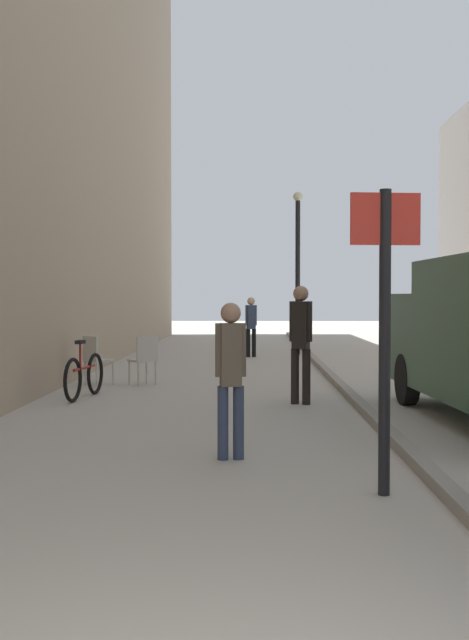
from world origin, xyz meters
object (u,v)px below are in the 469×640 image
(pedestrian_mid_block, at_px, (231,369))
(cafe_chair_by_doorway, at_px, (145,357))
(cafe_chair_near_window, at_px, (95,357))
(pedestrian_far_crossing, at_px, (251,323))
(bicycle_leaning, at_px, (84,376))
(lamp_post, at_px, (298,262))
(street_sign_post, at_px, (385,314))
(pedestrian_main_foreground, at_px, (301,336))

(pedestrian_mid_block, bearing_deg, cafe_chair_by_doorway, 95.75)
(pedestrian_mid_block, xyz_separation_m, cafe_chair_near_window, (-2.77, 6.72, -0.40))
(cafe_chair_near_window, bearing_deg, pedestrian_mid_block, -24.26)
(pedestrian_far_crossing, relative_size, bicycle_leaning, 0.95)
(cafe_chair_near_window, bearing_deg, bicycle_leaning, -40.58)
(bicycle_leaning, distance_m, cafe_chair_near_window, 1.95)
(pedestrian_far_crossing, xyz_separation_m, cafe_chair_by_doorway, (-2.04, -6.98, -0.42))
(pedestrian_far_crossing, distance_m, bicycle_leaning, 9.35)
(lamp_post, relative_size, cafe_chair_by_doorway, 5.06)
(pedestrian_mid_block, distance_m, street_sign_post, 2.04)
(street_sign_post, relative_size, cafe_chair_by_doorway, 2.77)
(cafe_chair_near_window, bearing_deg, pedestrian_far_crossing, 110.07)
(pedestrian_main_foreground, xyz_separation_m, street_sign_post, (0.35, -5.56, 0.47))
(pedestrian_far_crossing, height_order, street_sign_post, street_sign_post)
(street_sign_post, xyz_separation_m, cafe_chair_by_doorway, (-3.17, 8.12, -1.00))
(cafe_chair_near_window, bearing_deg, lamp_post, 104.47)
(pedestrian_far_crossing, bearing_deg, lamp_post, 17.83)
(lamp_post, distance_m, bicycle_leaning, 10.93)
(street_sign_post, height_order, cafe_chair_by_doorway, street_sign_post)
(street_sign_post, height_order, cafe_chair_near_window, street_sign_post)
(pedestrian_mid_block, height_order, bicycle_leaning, pedestrian_mid_block)
(pedestrian_main_foreground, relative_size, cafe_chair_near_window, 1.98)
(pedestrian_far_crossing, distance_m, lamp_post, 2.41)
(pedestrian_mid_block, relative_size, cafe_chair_by_doorway, 1.73)
(pedestrian_mid_block, xyz_separation_m, street_sign_post, (1.34, -1.41, 0.60))
(pedestrian_mid_block, relative_size, bicycle_leaning, 0.93)
(pedestrian_main_foreground, distance_m, street_sign_post, 5.59)
(pedestrian_mid_block, distance_m, bicycle_leaning, 5.46)
(street_sign_post, height_order, lamp_post, lamp_post)
(bicycle_leaning, height_order, cafe_chair_by_doorway, bicycle_leaning)
(pedestrian_mid_block, relative_size, cafe_chair_near_window, 1.73)
(pedestrian_mid_block, bearing_deg, pedestrian_far_crossing, 79.61)
(pedestrian_far_crossing, relative_size, lamp_post, 0.35)
(lamp_post, xyz_separation_m, cafe_chair_by_doorway, (-3.41, -7.92, -2.18))
(lamp_post, height_order, cafe_chair_by_doorway, lamp_post)
(bicycle_leaning, bearing_deg, pedestrian_far_crossing, 80.75)
(lamp_post, bearing_deg, cafe_chair_by_doorway, -113.27)
(pedestrian_mid_block, xyz_separation_m, cafe_chair_by_doorway, (-1.83, 6.71, -0.40))
(pedestrian_mid_block, bearing_deg, street_sign_post, -55.75)
(street_sign_post, bearing_deg, lamp_post, -96.81)
(street_sign_post, distance_m, cafe_chair_by_doorway, 8.77)
(pedestrian_mid_block, height_order, pedestrian_far_crossing, pedestrian_far_crossing)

